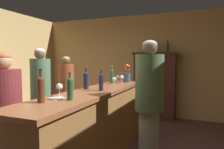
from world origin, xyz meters
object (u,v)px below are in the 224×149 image
object	(u,v)px
wine_bottle_syrah	(70,88)
wine_glass_front	(122,77)
display_bottle_center	(167,47)
bar_counter	(95,127)
wine_glass_spare	(114,79)
patron_in_navy	(66,88)
bartender	(149,105)
display_cabinet	(155,84)
wine_bottle_merlot	(86,79)
wine_bottle_rose	(101,81)
display_bottle_midleft	(155,47)
cheese_plate	(56,98)
wine_glass_mid	(118,77)
wine_glass_rear	(59,87)
patron_near_entrance	(41,95)
display_bottle_left	(144,48)
flower_arrangement	(127,75)
wine_bottle_pinot	(41,88)
wine_bottle_malbec	(112,75)

from	to	relation	value
wine_bottle_syrah	wine_glass_front	xyz separation A→B (m)	(-0.03, 1.72, -0.02)
display_bottle_center	wine_glass_front	bearing A→B (deg)	-109.37
bar_counter	wine_glass_spare	size ratio (longest dim) A/B	23.74
wine_glass_spare	patron_in_navy	xyz separation A→B (m)	(-1.34, 0.50, -0.29)
bartender	bar_counter	bearing A→B (deg)	-9.75
display_cabinet	wine_bottle_merlot	bearing A→B (deg)	-101.29
wine_bottle_rose	display_bottle_midleft	size ratio (longest dim) A/B	1.06
wine_glass_front	cheese_plate	size ratio (longest dim) A/B	0.89
bartender	wine_glass_mid	bearing A→B (deg)	-57.27
display_bottle_midleft	wine_glass_rear	bearing A→B (deg)	-99.11
display_bottle_midleft	patron_in_navy	xyz separation A→B (m)	(-1.72, -1.37, -0.96)
cheese_plate	display_cabinet	bearing A→B (deg)	82.73
display_cabinet	display_bottle_center	world-z (taller)	display_bottle_center
display_cabinet	patron_near_entrance	bearing A→B (deg)	-117.21
display_bottle_left	bar_counter	bearing A→B (deg)	-91.61
wine_bottle_syrah	wine_glass_front	distance (m)	1.72
display_cabinet	patron_near_entrance	world-z (taller)	display_cabinet
wine_glass_front	flower_arrangement	size ratio (longest dim) A/B	0.43
display_bottle_left	cheese_plate	bearing A→B (deg)	-92.63
display_bottle_midleft	display_bottle_center	xyz separation A→B (m)	(0.29, -0.00, 0.00)
wine_bottle_pinot	cheese_plate	world-z (taller)	wine_bottle_pinot
wine_glass_front	patron_in_navy	bearing A→B (deg)	167.29
wine_glass_mid	bartender	distance (m)	1.59
cheese_plate	patron_in_navy	size ratio (longest dim) A/B	0.11
wine_glass_spare	display_bottle_center	size ratio (longest dim) A/B	0.40
wine_bottle_rose	patron_near_entrance	world-z (taller)	patron_near_entrance
display_cabinet	flower_arrangement	bearing A→B (deg)	-100.93
display_bottle_center	bartender	xyz separation A→B (m)	(0.14, -2.78, -0.87)
wine_bottle_pinot	flower_arrangement	world-z (taller)	flower_arrangement
wine_bottle_malbec	flower_arrangement	size ratio (longest dim) A/B	0.92
wine_bottle_pinot	patron_in_navy	size ratio (longest dim) A/B	0.21
wine_bottle_syrah	wine_glass_mid	distance (m)	1.93
wine_bottle_malbec	patron_near_entrance	world-z (taller)	patron_near_entrance
wine_bottle_malbec	patron_in_navy	world-z (taller)	patron_in_navy
display_bottle_midleft	display_cabinet	bearing A→B (deg)	-180.00
display_bottle_midleft	patron_in_navy	size ratio (longest dim) A/B	0.19
wine_glass_front	flower_arrangement	distance (m)	0.26
flower_arrangement	cheese_plate	distance (m)	1.99
wine_bottle_rose	wine_glass_rear	world-z (taller)	wine_bottle_rose
wine_glass_mid	display_bottle_midleft	bearing A→B (deg)	73.23
flower_arrangement	display_bottle_left	bearing A→B (deg)	90.09
wine_bottle_merlot	display_cabinet	bearing A→B (deg)	78.71
wine_bottle_malbec	display_bottle_midleft	world-z (taller)	display_bottle_midleft
wine_bottle_rose	patron_in_navy	world-z (taller)	patron_in_navy
wine_glass_mid	bartender	world-z (taller)	bartender
display_cabinet	wine_bottle_malbec	xyz separation A→B (m)	(-0.49, -1.70, 0.33)
wine_bottle_malbec	flower_arrangement	distance (m)	0.34
bar_counter	wine_bottle_malbec	bearing A→B (deg)	97.74
display_cabinet	wine_glass_front	world-z (taller)	display_cabinet
wine_bottle_pinot	flower_arrangement	distance (m)	2.20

